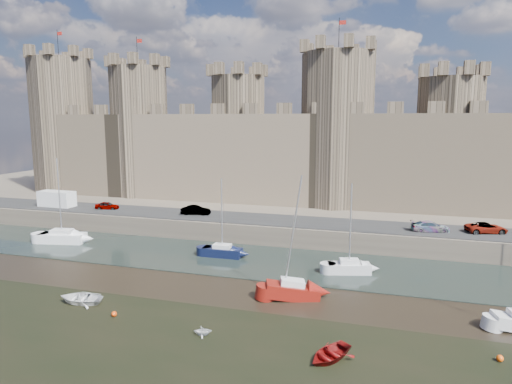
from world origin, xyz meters
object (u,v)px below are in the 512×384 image
Objects in this scene: car_0 at (107,206)px; sailboat_0 at (62,237)px; sailboat_4 at (292,290)px; car_3 at (486,228)px; sailboat_1 at (222,251)px; car_2 at (430,227)px; car_1 at (196,210)px; van at (57,199)px; sailboat_2 at (349,266)px.

sailboat_0 reaches higher than car_0.
car_0 is 37.55m from sailboat_4.
sailboat_1 reaches higher than car_3.
sailboat_0 reaches higher than car_2.
sailboat_1 reaches higher than car_1.
van is (-22.66, -0.62, 0.54)m from car_1.
sailboat_2 reaches higher than car_3.
sailboat_2 reaches higher than car_0.
sailboat_2 is (36.32, -11.18, -2.32)m from car_0.
sailboat_1 is 0.98× the size of sailboat_2.
van is 0.51× the size of sailboat_0.
car_2 is 0.40× the size of sailboat_4.
van is 31.77m from sailboat_1.
car_2 is 45.73m from sailboat_0.
car_2 is at bearing 35.97° from sailboat_2.
sailboat_0 is 21.80m from sailboat_1.
car_3 is at bearing 2.58° from van.
sailboat_4 is at bearing -44.31° from sailboat_1.
sailboat_1 is (30.29, -9.11, -2.97)m from van.
sailboat_4 reaches higher than car_2.
sailboat_1 is at bearing 93.30° from car_3.
van is at bearing 162.19° from sailboat_1.
car_1 is 36.78m from car_3.
car_3 is 27.35m from sailboat_4.
sailboat_1 is (7.63, -9.72, -2.43)m from car_1.
sailboat_0 is (-50.95, -10.29, -2.31)m from car_3.
van reaches higher than car_2.
sailboat_0 is (-0.01, -9.85, -2.25)m from car_0.
car_2 is at bearing 1.49° from van.
van is 44.88m from sailboat_4.
sailboat_0 is at bearing 145.17° from sailboat_4.
sailboat_2 is (14.52, -1.62, 0.02)m from sailboat_1.
sailboat_1 is 14.20m from sailboat_4.
sailboat_4 reaches higher than sailboat_0.
sailboat_0 is at bearing 91.04° from car_2.
van is (-59.44, -0.89, 0.56)m from car_3.
van is at bearing 120.94° from sailboat_0.
sailboat_0 is (8.49, -9.40, -2.88)m from van.
car_0 is 0.78× the size of car_2.
car_1 is at bearing -100.34° from car_0.
sailboat_2 is (-8.42, -10.51, -2.37)m from car_2.
car_3 is (50.94, 0.43, 0.06)m from car_0.
sailboat_4 is at bearing 135.35° from car_2.
van is 0.60× the size of sailboat_2.
car_0 is at bearing 78.58° from car_2.
car_1 is 26.59m from sailboat_4.
car_2 is 0.79× the size of van.
van is at bearing 79.21° from car_2.
sailboat_4 is (17.98, -19.45, -2.37)m from car_1.
car_3 is 0.51× the size of sailboat_1.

